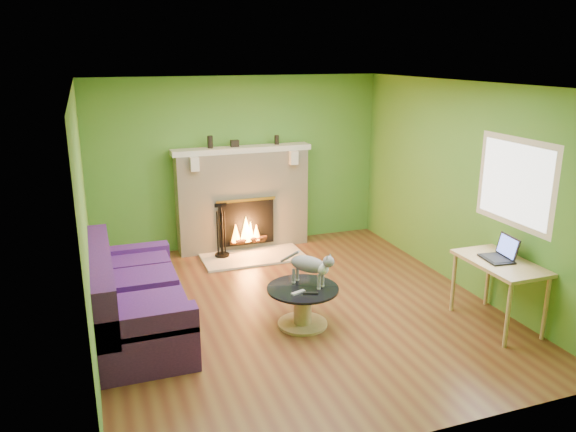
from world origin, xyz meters
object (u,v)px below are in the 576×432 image
at_px(desk, 500,269).
at_px(cat, 308,268).
at_px(sofa, 132,300).
at_px(coffee_table, 303,304).

height_order(desk, cat, cat).
bearing_deg(sofa, desk, -17.42).
relative_size(desk, cat, 1.57).
bearing_deg(coffee_table, cat, 32.01).
xyz_separation_m(sofa, cat, (1.86, -0.44, 0.29)).
bearing_deg(cat, desk, -59.06).
relative_size(sofa, cat, 3.25).
distance_m(coffee_table, cat, 0.40).
relative_size(coffee_table, desk, 0.78).
relative_size(sofa, coffee_table, 2.64).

